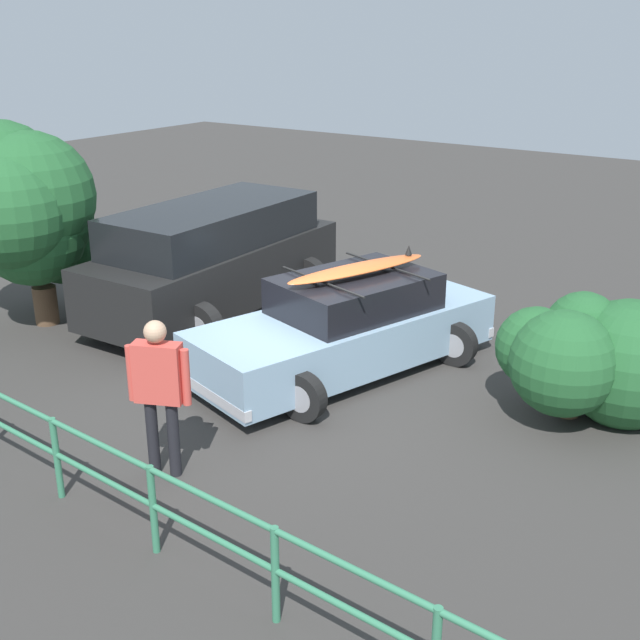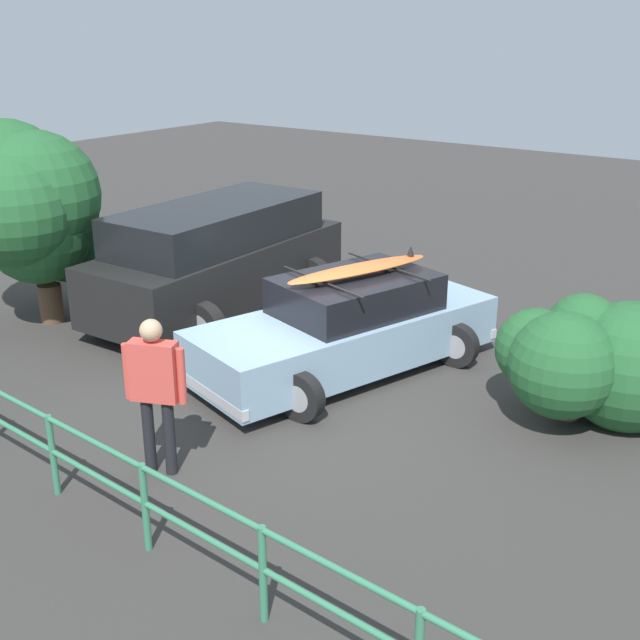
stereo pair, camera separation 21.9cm
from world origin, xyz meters
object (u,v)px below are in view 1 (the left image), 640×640
object	(u,v)px
sedan_car	(347,327)
person_bystander	(159,384)
bush_near_right	(23,208)
bush_near_left	(594,358)
suv_car	(215,258)

from	to	relation	value
sedan_car	person_bystander	xyz separation A→B (m)	(0.11, 3.50, 0.43)
person_bystander	bush_near_right	bearing A→B (deg)	-23.10
bush_near_left	sedan_car	bearing A→B (deg)	8.36
suv_car	bush_near_left	bearing A→B (deg)	177.72
person_bystander	bush_near_right	size ratio (longest dim) A/B	0.55
sedan_car	suv_car	distance (m)	3.21
bush_near_right	person_bystander	bearing A→B (deg)	156.90
sedan_car	suv_car	size ratio (longest dim) A/B	0.95
sedan_car	bush_near_left	world-z (taller)	sedan_car
sedan_car	bush_near_right	world-z (taller)	bush_near_right
sedan_car	suv_car	bearing A→B (deg)	-13.37
suv_car	bush_near_left	xyz separation A→B (m)	(-6.41, 0.25, -0.16)
person_bystander	bush_near_right	world-z (taller)	bush_near_right
suv_car	person_bystander	bearing A→B (deg)	125.35
suv_car	bush_near_right	bearing A→B (deg)	44.25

